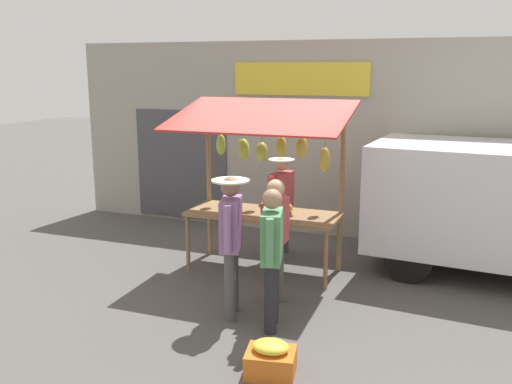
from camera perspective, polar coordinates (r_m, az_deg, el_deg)
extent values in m
plane|color=#514F4C|center=(8.47, 0.73, -7.86)|extent=(40.00, 40.00, 0.00)
cube|color=#9E998E|center=(10.11, 5.05, 5.39)|extent=(9.00, 0.25, 3.40)
cube|color=yellow|center=(9.92, 4.50, 11.34)|extent=(2.40, 0.06, 0.56)
cube|color=#47474C|center=(10.99, -7.55, 2.74)|extent=(1.90, 0.04, 2.10)
cube|color=olive|center=(8.21, 0.74, -2.26)|extent=(2.20, 0.90, 0.05)
cylinder|color=olive|center=(8.40, -6.90, -5.14)|extent=(0.06, 0.06, 0.83)
cylinder|color=olive|center=(7.70, 7.07, -6.82)|extent=(0.06, 0.06, 0.83)
cylinder|color=olive|center=(9.06, -4.62, -3.76)|extent=(0.06, 0.06, 0.83)
cylinder|color=olive|center=(8.42, 8.35, -5.14)|extent=(0.06, 0.06, 0.83)
cylinder|color=olive|center=(8.90, -4.79, 0.98)|extent=(0.07, 0.07, 2.35)
cylinder|color=olive|center=(8.22, 8.67, -0.09)|extent=(0.07, 0.07, 2.35)
cylinder|color=olive|center=(8.35, 1.72, 7.02)|extent=(2.12, 0.06, 0.06)
cube|color=#B72D28|center=(7.82, 0.39, 7.75)|extent=(2.50, 1.46, 0.39)
cylinder|color=brown|center=(8.11, 7.02, 5.63)|extent=(0.01, 0.01, 0.32)
ellipsoid|color=gold|center=(8.16, 6.96, 3.26)|extent=(0.20, 0.22, 0.36)
cylinder|color=brown|center=(8.21, 4.67, 6.24)|extent=(0.01, 0.01, 0.19)
ellipsoid|color=gold|center=(8.24, 4.64, 4.52)|extent=(0.22, 0.21, 0.31)
cylinder|color=brown|center=(8.31, 2.58, 6.31)|extent=(0.01, 0.01, 0.20)
ellipsoid|color=gold|center=(8.34, 2.56, 4.62)|extent=(0.18, 0.16, 0.30)
cylinder|color=brown|center=(8.37, 0.60, 6.05)|extent=(0.01, 0.01, 0.29)
ellipsoid|color=#B2CC4C|center=(8.41, 0.60, 4.10)|extent=(0.23, 0.25, 0.29)
cylinder|color=brown|center=(8.53, -1.31, 6.28)|extent=(0.01, 0.01, 0.25)
ellipsoid|color=#B2CC4C|center=(8.57, -1.30, 4.38)|extent=(0.27, 0.26, 0.32)
cylinder|color=brown|center=(8.62, -3.59, 6.50)|extent=(0.01, 0.01, 0.20)
ellipsoid|color=#B2CC4C|center=(8.65, -3.57, 4.79)|extent=(0.18, 0.16, 0.32)
ellipsoid|color=orange|center=(8.20, 3.24, -1.62)|extent=(0.23, 0.26, 0.14)
ellipsoid|color=gold|center=(7.81, 1.96, -2.47)|extent=(0.21, 0.21, 0.10)
cylinder|color=#4C4C51|center=(9.12, 2.91, -3.77)|extent=(0.14, 0.14, 0.79)
cylinder|color=#4C4C51|center=(8.90, 2.12, -4.18)|extent=(0.14, 0.14, 0.79)
cube|color=#BF4C51|center=(8.84, 2.56, 0.20)|extent=(0.30, 0.51, 0.56)
cylinder|color=#BF4C51|center=(9.09, 3.45, 0.68)|extent=(0.09, 0.09, 0.51)
cylinder|color=#BF4C51|center=(8.58, 1.63, -0.02)|extent=(0.09, 0.09, 0.51)
sphere|color=tan|center=(8.76, 2.59, 2.86)|extent=(0.22, 0.22, 0.22)
cylinder|color=beige|center=(8.75, 2.59, 3.28)|extent=(0.41, 0.41, 0.02)
cylinder|color=#4C4C51|center=(7.03, 1.60, -8.74)|extent=(0.14, 0.14, 0.81)
cylinder|color=#4C4C51|center=(7.27, 2.26, -8.02)|extent=(0.14, 0.14, 0.81)
cube|color=#BF4C51|center=(6.93, 1.98, -3.06)|extent=(0.23, 0.49, 0.57)
cylinder|color=#BF4C51|center=(6.65, 1.19, -3.54)|extent=(0.09, 0.09, 0.52)
cylinder|color=#BF4C51|center=(7.21, 2.71, -2.27)|extent=(0.09, 0.09, 0.52)
sphere|color=tan|center=(6.83, 2.01, 0.38)|extent=(0.22, 0.22, 0.22)
cylinder|color=#232328|center=(6.43, 1.48, -10.80)|extent=(0.14, 0.14, 0.81)
cylinder|color=#232328|center=(6.68, 1.67, -9.89)|extent=(0.14, 0.14, 0.81)
cube|color=#518C5B|center=(6.32, 1.61, -4.52)|extent=(0.34, 0.53, 0.58)
cylinder|color=#518C5B|center=(6.02, 1.39, -5.16)|extent=(0.09, 0.09, 0.53)
cylinder|color=#518C5B|center=(6.60, 1.82, -3.55)|extent=(0.09, 0.09, 0.53)
sphere|color=#A87A5B|center=(6.20, 1.64, -0.72)|extent=(0.22, 0.22, 0.22)
cylinder|color=#4C4C51|center=(6.74, -2.64, -9.51)|extent=(0.14, 0.14, 0.85)
cylinder|color=#4C4C51|center=(7.00, -2.36, -8.65)|extent=(0.14, 0.14, 0.85)
cube|color=#93669E|center=(6.64, -2.55, -3.23)|extent=(0.36, 0.56, 0.60)
cylinder|color=#93669E|center=(6.33, -2.90, -3.80)|extent=(0.09, 0.09, 0.55)
cylinder|color=#93669E|center=(6.93, -2.24, -2.33)|extent=(0.09, 0.09, 0.55)
sphere|color=#8C664C|center=(6.53, -2.59, 0.56)|extent=(0.23, 0.23, 0.23)
cylinder|color=beige|center=(6.51, -2.60, 1.16)|extent=(0.44, 0.44, 0.02)
cube|color=black|center=(8.71, 17.76, 1.56)|extent=(1.55, 1.92, 0.68)
cylinder|color=black|center=(8.20, 15.21, -6.58)|extent=(0.67, 0.23, 0.66)
cylinder|color=black|center=(9.77, 17.01, -3.59)|extent=(0.67, 0.23, 0.66)
cube|color=#D1661E|center=(5.77, 1.49, -16.86)|extent=(0.54, 0.47, 0.24)
ellipsoid|color=yellow|center=(5.69, 1.50, -15.36)|extent=(0.37, 0.30, 0.12)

